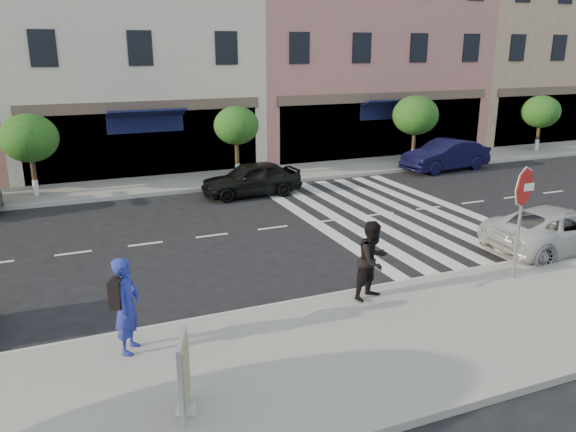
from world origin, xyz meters
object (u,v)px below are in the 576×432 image
Objects in this scene: car_far_mid at (251,179)px; car_far_right at (446,155)px; stop_sign at (523,199)px; walker at (373,260)px; poster_board at (184,377)px; car_near_right at (560,229)px; photographer at (127,305)px.

car_far_right is (9.89, 0.92, 0.05)m from car_far_mid.
stop_sign is at bearing 14.02° from car_far_mid.
stop_sign is 13.39m from car_far_right.
stop_sign is at bearing -26.62° from walker.
stop_sign is 0.64× the size of car_far_right.
car_far_mid is (5.43, 12.67, -0.12)m from poster_board.
car_far_right is (10.56, 11.10, -0.33)m from walker.
car_far_right is at bearing -21.68° from car_near_right.
poster_board is (0.53, -2.22, -0.29)m from photographer.
stop_sign is at bearing -64.05° from photographer.
stop_sign is at bearing -36.66° from car_far_right.
car_far_mid reaches higher than car_near_right.
poster_board is (-8.54, -2.14, -1.36)m from stop_sign.
car_far_mid is at bearing 105.81° from stop_sign.
walker is (5.30, 0.27, -0.02)m from photographer.
car_near_right is at bearing 36.25° from poster_board.
car_far_mid is (0.67, 10.18, -0.39)m from walker.
photographer is 12.08m from car_near_right.
walker is 15.32m from car_far_right.
car_near_right is at bearing 30.91° from car_far_mid.
poster_board is at bearing -54.45° from car_far_right.
stop_sign is 1.55× the size of walker.
stop_sign is at bearing 114.10° from car_near_right.
walker is 0.46× the size of car_far_mid.
walker reaches higher than poster_board.
walker is 10.20m from car_far_mid.
photographer is 0.41× the size of car_near_right.
car_far_mid is (-3.11, 10.53, -1.48)m from stop_sign.
photographer reaches higher than walker.
car_far_right reaches higher than car_far_mid.
car_far_right is at bearing 25.19° from walker.
poster_board reaches higher than car_near_right.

